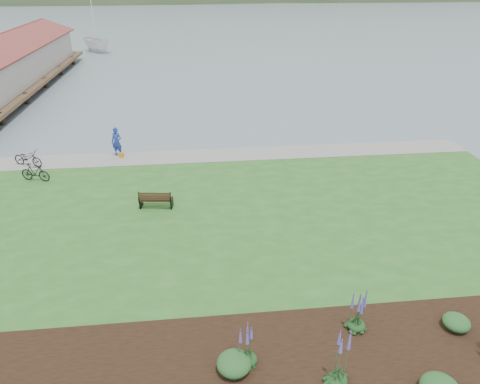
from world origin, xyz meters
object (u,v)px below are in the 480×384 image
(park_bench, at_px, (156,199))
(person, at_px, (116,140))
(bicycle_a, at_px, (28,158))
(sailboat, at_px, (98,52))

(park_bench, bearing_deg, person, 119.75)
(park_bench, xyz_separation_m, person, (-2.90, 7.12, 0.62))
(person, distance_m, bicycle_a, 5.40)
(park_bench, relative_size, sailboat, 0.07)
(bicycle_a, bearing_deg, park_bench, -104.98)
(park_bench, relative_size, bicycle_a, 0.87)
(park_bench, height_order, person, person)
(sailboat, bearing_deg, park_bench, -120.95)
(bicycle_a, relative_size, sailboat, 0.08)
(park_bench, distance_m, bicycle_a, 10.20)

